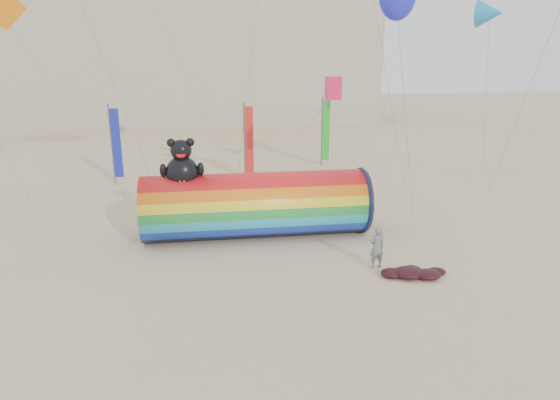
{
  "coord_description": "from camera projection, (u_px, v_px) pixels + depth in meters",
  "views": [
    {
      "loc": [
        -2.5,
        -18.36,
        8.44
      ],
      "look_at": [
        0.5,
        1.5,
        2.4
      ],
      "focal_mm": 32.0,
      "sensor_mm": 36.0,
      "label": 1
    }
  ],
  "objects": [
    {
      "name": "hotel_building",
      "position": [
        120.0,
        34.0,
        59.0
      ],
      "size": [
        60.4,
        15.4,
        20.6
      ],
      "color": "#B7AD99",
      "rests_on": "ground"
    },
    {
      "name": "festival_banners",
      "position": [
        234.0,
        138.0,
        34.42
      ],
      "size": [
        15.36,
        3.39,
        5.2
      ],
      "color": "#59595E",
      "rests_on": "ground"
    },
    {
      "name": "fabric_bundle",
      "position": [
        413.0,
        273.0,
        19.33
      ],
      "size": [
        2.62,
        1.35,
        0.41
      ],
      "color": "#3D0B14",
      "rests_on": "ground"
    },
    {
      "name": "windsock_assembly",
      "position": [
        256.0,
        203.0,
        23.26
      ],
      "size": [
        10.44,
        3.18,
        4.81
      ],
      "color": "red",
      "rests_on": "ground"
    },
    {
      "name": "ground",
      "position": [
        273.0,
        268.0,
        20.17
      ],
      "size": [
        160.0,
        160.0,
        0.0
      ],
      "primitive_type": "plane",
      "color": "#CCB58C",
      "rests_on": "ground"
    },
    {
      "name": "kite_handler",
      "position": [
        377.0,
        247.0,
        19.96
      ],
      "size": [
        0.7,
        0.52,
        1.76
      ],
      "primitive_type": "imported",
      "rotation": [
        0.0,
        0.0,
        3.3
      ],
      "color": "slate",
      "rests_on": "ground"
    }
  ]
}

